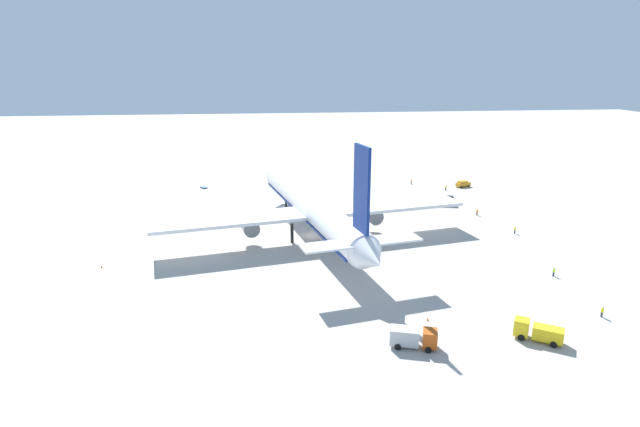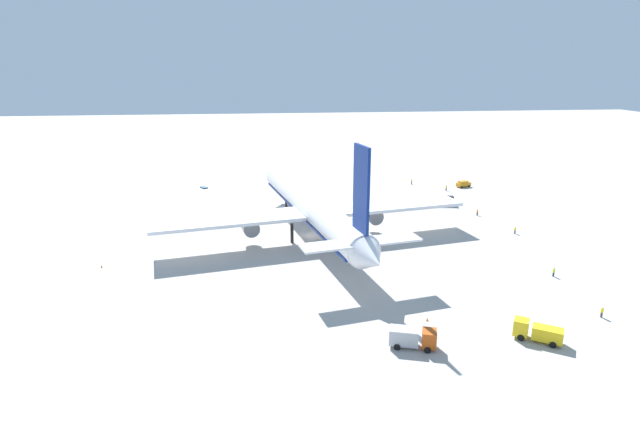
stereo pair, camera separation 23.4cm
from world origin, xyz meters
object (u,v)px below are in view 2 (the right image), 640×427
service_truck_1 (537,331)px  ground_worker_1 (515,230)px  airliner (312,207)px  ground_worker_5 (554,272)px  traffic_cone_0 (427,319)px  baggage_cart_0 (204,187)px  ground_worker_4 (602,312)px  service_truck_2 (412,337)px  ground_worker_2 (477,212)px  ground_worker_3 (446,188)px  traffic_cone_1 (102,266)px  service_truck_0 (445,200)px  service_van (463,184)px  ground_worker_0 (412,182)px

service_truck_1 → ground_worker_1: size_ratio=3.84×
airliner → ground_worker_5: airliner is taller
service_truck_1 → traffic_cone_0: 15.39m
baggage_cart_0 → ground_worker_4: 116.44m
service_truck_2 → traffic_cone_0: (6.93, -4.52, -1.27)m
traffic_cone_0 → service_truck_2: bearing=146.9°
ground_worker_2 → service_truck_2: bearing=149.2°
ground_worker_3 → traffic_cone_1: bearing=120.3°
ground_worker_2 → ground_worker_1: bearing=-170.6°
ground_worker_2 → ground_worker_4: 54.70m
service_truck_0 → traffic_cone_0: 68.29m
ground_worker_5 → traffic_cone_1: 84.99m
service_truck_2 → traffic_cone_0: bearing=-33.1°
service_truck_1 → ground_worker_1: (44.75, -19.87, -0.57)m
service_truck_1 → baggage_cart_0: bearing=29.3°
airliner → service_van: bearing=-51.0°
baggage_cart_0 → service_truck_1: bearing=-150.7°
airliner → ground_worker_2: airliner is taller
service_truck_0 → ground_worker_4: (-65.28, -1.04, -0.59)m
baggage_cart_0 → ground_worker_0: size_ratio=1.77×
baggage_cart_0 → ground_worker_4: (-93.67, -69.16, 0.59)m
ground_worker_5 → ground_worker_1: bearing=-11.5°
service_van → ground_worker_1: 46.04m
service_truck_0 → service_van: (19.84, -13.57, -0.41)m
ground_worker_4 → ground_worker_5: (15.54, -1.41, -0.04)m
airliner → baggage_cart_0: (51.38, 28.77, -6.96)m
service_truck_2 → service_truck_0: bearing=-23.5°
ground_worker_0 → ground_worker_2: 36.73m
ground_worker_0 → ground_worker_4: bearing=-178.3°
ground_worker_5 → traffic_cone_0: ground_worker_5 is taller
airliner → ground_worker_5: bearing=-122.6°
airliner → ground_worker_0: bearing=-37.9°
service_truck_1 → service_truck_2: size_ratio=0.97×
service_truck_0 → traffic_cone_0: service_truck_0 is taller
airliner → ground_worker_0: size_ratio=43.54×
ground_worker_1 → ground_worker_2: 15.27m
baggage_cart_0 → ground_worker_1: ground_worker_1 is taller
baggage_cart_0 → ground_worker_0: ground_worker_0 is taller
traffic_cone_1 → ground_worker_4: bearing=-110.0°
ground_worker_1 → service_truck_1: bearing=156.1°
baggage_cart_0 → ground_worker_4: size_ratio=1.77×
traffic_cone_1 → airliner: bearing=-73.7°
service_van → ground_worker_0: service_van is taller
ground_worker_0 → ground_worker_1: size_ratio=0.99×
service_van → ground_worker_3: 8.09m
ground_worker_4 → traffic_cone_0: bearing=85.5°
service_van → ground_worker_0: 16.23m
airliner → ground_worker_2: bearing=-74.5°
ground_worker_2 → traffic_cone_0: ground_worker_2 is taller
ground_worker_4 → ground_worker_5: bearing=-5.2°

